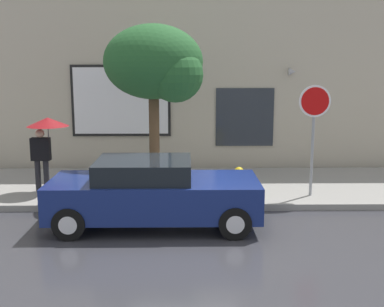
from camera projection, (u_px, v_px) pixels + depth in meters
name	position (u px, v px, depth m)	size (l,w,h in m)	color
ground_plane	(184.00, 226.00, 10.00)	(60.00, 60.00, 0.00)	#333338
sidewalk	(185.00, 186.00, 12.94)	(20.00, 4.00, 0.15)	gray
building_facade	(184.00, 59.00, 14.77)	(20.00, 0.67, 7.00)	#B2A893
parked_car	(153.00, 193.00, 9.90)	(4.27, 1.86, 1.40)	navy
fire_hydrant	(239.00, 182.00, 11.67)	(0.30, 0.44, 0.72)	yellow
pedestrian_with_umbrella	(46.00, 132.00, 11.88)	(1.03, 1.03, 1.88)	black
street_tree	(158.00, 66.00, 11.60)	(2.42, 2.06, 4.14)	#4C3823
stop_sign	(314.00, 118.00, 11.41)	(0.76, 0.10, 2.69)	gray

